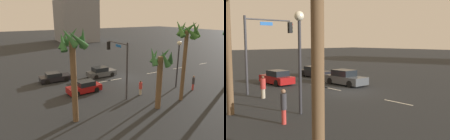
# 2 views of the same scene
# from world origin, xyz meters

# --- Properties ---
(ground_plane) EXTENTS (220.00, 220.00, 0.00)m
(ground_plane) POSITION_xyz_m (0.00, 0.00, 0.00)
(ground_plane) COLOR #232628
(lane_stripe_2) EXTENTS (2.38, 0.14, 0.01)m
(lane_stripe_2) POSITION_xyz_m (-5.24, 0.00, 0.01)
(lane_stripe_2) COLOR silver
(lane_stripe_2) RESTS_ON ground_plane
(lane_stripe_3) EXTENTS (2.34, 0.14, 0.01)m
(lane_stripe_3) POSITION_xyz_m (1.92, 0.00, 0.01)
(lane_stripe_3) COLOR silver
(lane_stripe_3) RESTS_ON ground_plane
(lane_stripe_4) EXTENTS (2.59, 0.14, 0.01)m
(lane_stripe_4) POSITION_xyz_m (3.87, 0.00, 0.01)
(lane_stripe_4) COLOR silver
(lane_stripe_4) RESTS_ON ground_plane
(car_0) EXTENTS (4.30, 2.06, 1.26)m
(car_0) POSITION_xyz_m (9.48, -3.72, 0.59)
(car_0) COLOR black
(car_0) RESTS_ON ground_plane
(car_1) EXTENTS (4.46, 2.02, 1.47)m
(car_1) POSITION_xyz_m (2.82, -2.46, 0.67)
(car_1) COLOR #474C51
(car_1) RESTS_ON ground_plane
(car_2) EXTENTS (4.16, 1.95, 1.39)m
(car_2) POSITION_xyz_m (7.61, 2.41, 0.64)
(car_2) COLOR maroon
(car_2) RESTS_ON ground_plane
(traffic_signal) EXTENTS (0.32, 4.43, 6.28)m
(traffic_signal) POSITION_xyz_m (4.48, 5.33, 4.23)
(traffic_signal) COLOR #38383D
(traffic_signal) RESTS_ON ground_plane
(streetlamp) EXTENTS (0.56, 0.56, 5.99)m
(streetlamp) POSITION_xyz_m (-3.20, 6.78, 4.21)
(streetlamp) COLOR #2D2D33
(streetlamp) RESTS_ON ground_plane
(pedestrian_0) EXTENTS (0.44, 0.44, 1.84)m
(pedestrian_0) POSITION_xyz_m (-4.28, 8.51, 0.99)
(pedestrian_0) COLOR #BF3833
(pedestrian_0) RESTS_ON ground_plane
(pedestrian_1) EXTENTS (0.46, 0.46, 1.71)m
(pedestrian_1) POSITION_xyz_m (2.32, 6.45, 0.89)
(pedestrian_1) COLOR #B2A58C
(pedestrian_1) RESTS_ON ground_plane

